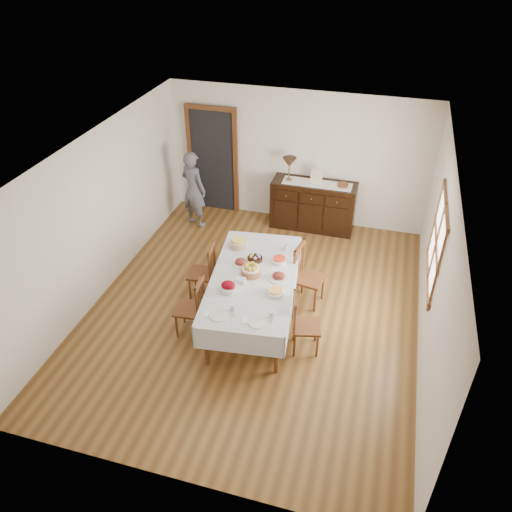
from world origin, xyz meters
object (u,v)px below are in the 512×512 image
(chair_left_near, at_px, (192,307))
(chair_left_far, at_px, (204,271))
(dining_table, at_px, (253,282))
(person, at_px, (193,187))
(sideboard, at_px, (313,205))
(chair_right_near, at_px, (303,323))
(table_lamp, at_px, (289,163))
(chair_right_far, at_px, (307,275))

(chair_left_near, xyz_separation_m, chair_left_far, (-0.14, 0.86, 0.01))
(dining_table, xyz_separation_m, person, (-1.90, 2.45, 0.09))
(chair_left_far, distance_m, sideboard, 2.89)
(sideboard, bearing_deg, chair_right_near, -82.00)
(dining_table, bearing_deg, table_lamp, 86.15)
(dining_table, xyz_separation_m, chair_left_near, (-0.77, -0.50, -0.24))
(chair_right_near, bearing_deg, table_lamp, 2.57)
(chair_left_far, relative_size, chair_right_far, 0.94)
(chair_right_near, xyz_separation_m, sideboard, (-0.47, 3.36, 0.01))
(dining_table, height_order, chair_right_far, chair_right_far)
(chair_left_far, bearing_deg, chair_right_near, 60.04)
(person, bearing_deg, chair_right_far, 166.38)
(chair_left_far, relative_size, chair_right_near, 1.04)
(sideboard, relative_size, table_lamp, 3.50)
(chair_right_near, height_order, chair_right_far, chair_right_far)
(chair_left_near, bearing_deg, chair_left_far, -174.89)
(chair_left_far, distance_m, person, 2.34)
(dining_table, distance_m, person, 3.10)
(chair_left_far, height_order, chair_right_far, chair_right_far)
(chair_right_far, height_order, sideboard, chair_right_far)
(sideboard, bearing_deg, dining_table, -96.92)
(dining_table, relative_size, chair_right_near, 2.67)
(chair_right_far, distance_m, table_lamp, 2.54)
(chair_left_near, xyz_separation_m, chair_right_far, (1.45, 1.15, 0.04))
(chair_left_far, relative_size, table_lamp, 2.11)
(chair_left_far, relative_size, sideboard, 0.60)
(chair_left_near, height_order, person, person)
(chair_left_near, bearing_deg, sideboard, 157.89)
(table_lamp, bearing_deg, chair_right_near, -73.78)
(chair_left_far, bearing_deg, sideboard, 147.70)
(chair_right_near, bearing_deg, chair_left_far, 52.65)
(dining_table, bearing_deg, chair_left_near, -153.69)
(chair_right_far, bearing_deg, chair_left_near, 138.97)
(dining_table, distance_m, table_lamp, 2.99)
(chair_left_far, bearing_deg, table_lamp, 157.03)
(chair_right_near, xyz_separation_m, table_lamp, (-0.97, 3.33, 0.85))
(dining_table, height_order, chair_left_far, chair_left_far)
(chair_left_near, distance_m, sideboard, 3.63)
(chair_left_near, distance_m, table_lamp, 3.58)
(table_lamp, bearing_deg, dining_table, -87.28)
(chair_right_near, relative_size, table_lamp, 2.04)
(chair_left_far, relative_size, person, 0.59)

